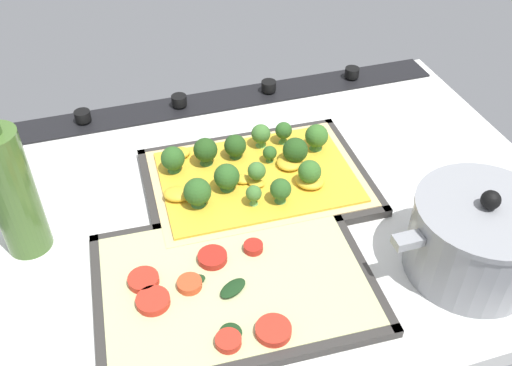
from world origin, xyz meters
The scene contains 8 objects.
ground_plane centered at (0.00, 0.00, -1.50)cm, with size 86.13×65.62×3.00cm, color silver.
stove_control_panel centered at (0.00, -29.31, 0.54)cm, with size 82.69×7.00×2.60cm.
baking_tray_front centered at (1.49, -4.33, 0.37)cm, with size 34.55×25.34×1.30cm.
broccoli_pizza centered at (1.83, -4.74, 2.34)cm, with size 32.09×22.88×5.89cm.
baking_tray_back centered at (10.26, 13.92, 0.37)cm, with size 36.12×26.74×1.30cm.
veggie_pizza_back centered at (10.80, 14.13, 1.08)cm, with size 33.61×24.24×1.90cm.
cooking_pot centered at (-20.20, 19.92, 5.44)cm, with size 24.23×17.37×13.17cm.
oil_bottle centered at (35.11, -1.47, 10.05)cm, with size 5.95×5.95×23.85cm.
Camera 1 is at (21.50, 59.68, 57.52)cm, focal length 39.94 mm.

